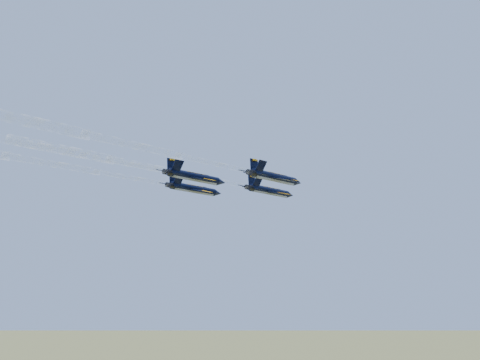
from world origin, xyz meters
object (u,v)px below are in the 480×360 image
Objects in this scene: jet_left at (194,189)px; jet_right at (275,178)px; jet_lead at (270,191)px; jet_slot at (195,177)px.

jet_left and jet_right have the same top height.
jet_lead is at bearing 51.64° from jet_left.
jet_lead is at bearing 90.49° from jet_slot.
jet_right is (10.51, -12.49, 0.00)m from jet_lead.
jet_right is at bearing 43.21° from jet_slot.
jet_right is at bearing -47.76° from jet_lead.
jet_lead and jet_slot have the same top height.
jet_lead is 1.00× the size of jet_left.
jet_left is (-10.47, -12.25, 0.00)m from jet_lead.
jet_slot is at bearing -89.51° from jet_lead.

